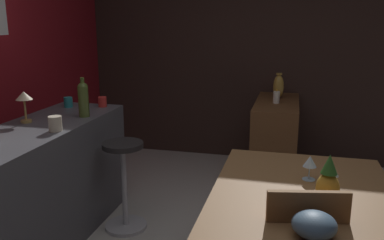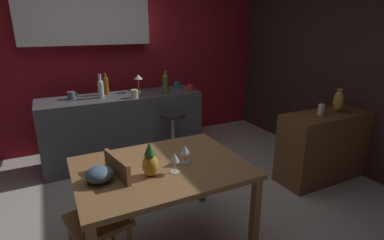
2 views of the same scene
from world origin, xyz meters
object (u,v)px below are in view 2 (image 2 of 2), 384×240
at_px(cup_red, 190,88).
at_px(vase_brass, 338,101).
at_px(wine_bottle_amber, 106,84).
at_px(wine_glass_left, 175,158).
at_px(pillar_candle_tall, 321,109).
at_px(pineapple_centerpiece, 150,161).
at_px(dining_table, 161,175).
at_px(wine_glass_right, 185,150).
at_px(wine_bottle_clear, 101,87).
at_px(chair_near_window, 106,211).
at_px(wine_bottle_olive, 166,83).
at_px(counter_lamp, 138,79).
at_px(fruit_bowl, 99,174).
at_px(bar_stool, 173,138).
at_px(cup_cream, 134,94).
at_px(sideboard_cabinet, 323,146).
at_px(cup_teal, 176,85).
at_px(cup_slate, 71,95).

height_order(cup_red, vase_brass, vase_brass).
bearing_deg(wine_bottle_amber, wine_glass_left, -88.23).
xyz_separation_m(wine_glass_left, pillar_candle_tall, (1.97, 0.39, 0.03)).
height_order(pineapple_centerpiece, vase_brass, vase_brass).
xyz_separation_m(dining_table, wine_glass_right, (0.19, -0.03, 0.19)).
bearing_deg(wine_bottle_clear, chair_near_window, -100.25).
xyz_separation_m(wine_glass_right, wine_bottle_olive, (0.52, 1.71, 0.20)).
relative_size(wine_bottle_amber, counter_lamp, 1.21).
height_order(wine_glass_right, fruit_bowl, wine_glass_right).
relative_size(wine_glass_right, fruit_bowl, 0.76).
xyz_separation_m(wine_bottle_clear, pillar_candle_tall, (2.13, -1.61, -0.15)).
bearing_deg(bar_stool, vase_brass, -34.29).
relative_size(dining_table, cup_cream, 10.33).
distance_m(sideboard_cabinet, fruit_bowl, 2.65).
relative_size(sideboard_cabinet, fruit_bowl, 5.72).
height_order(bar_stool, wine_bottle_clear, wine_bottle_clear).
xyz_separation_m(chair_near_window, cup_teal, (1.45, 2.03, 0.46)).
distance_m(cup_slate, pillar_candle_tall, 3.01).
xyz_separation_m(wine_bottle_clear, cup_teal, (1.11, 0.13, -0.09)).
relative_size(pineapple_centerpiece, fruit_bowl, 1.37).
distance_m(cup_slate, vase_brass, 3.23).
height_order(wine_glass_right, vase_brass, vase_brass).
relative_size(sideboard_cabinet, counter_lamp, 4.68).
bearing_deg(vase_brass, fruit_bowl, -174.35).
bearing_deg(bar_stool, cup_slate, 151.75).
relative_size(dining_table, wine_glass_right, 8.96).
distance_m(cup_teal, cup_red, 0.30).
bearing_deg(wine_glass_right, chair_near_window, -179.76).
xyz_separation_m(sideboard_cabinet, cup_red, (-1.05, 1.47, 0.53)).
xyz_separation_m(dining_table, cup_teal, (1.00, 1.99, 0.29)).
bearing_deg(dining_table, wine_bottle_clear, 93.35).
relative_size(dining_table, wine_bottle_amber, 4.61).
xyz_separation_m(wine_glass_left, counter_lamp, (0.38, 2.15, 0.22)).
relative_size(cup_cream, counter_lamp, 0.54).
bearing_deg(wine_bottle_amber, counter_lamp, -2.23).
bearing_deg(wine_bottle_clear, dining_table, -86.65).
bearing_deg(cup_slate, cup_red, -8.78).
bearing_deg(wine_glass_right, bar_stool, 71.05).
xyz_separation_m(sideboard_cabinet, counter_lamp, (-1.70, 1.77, 0.67)).
bearing_deg(bar_stool, wine_glass_right, -108.95).
relative_size(wine_bottle_olive, cup_teal, 2.83).
distance_m(fruit_bowl, vase_brass, 2.77).
bearing_deg(counter_lamp, wine_bottle_clear, -164.57).
distance_m(wine_bottle_olive, vase_brass, 2.14).
distance_m(wine_glass_right, cup_teal, 2.18).
height_order(chair_near_window, wine_bottle_olive, wine_bottle_olive).
bearing_deg(vase_brass, pineapple_centerpiece, -171.77).
height_order(bar_stool, cup_teal, cup_teal).
xyz_separation_m(wine_bottle_olive, cup_slate, (-1.17, 0.27, -0.10)).
height_order(chair_near_window, wine_bottle_clear, wine_bottle_clear).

